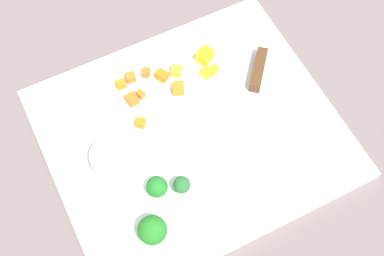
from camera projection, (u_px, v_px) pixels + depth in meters
name	position (u px, v px, depth m)	size (l,w,h in m)	color
ground_plane	(192.00, 135.00, 0.84)	(4.00, 4.00, 0.00)	slate
cutting_board	(192.00, 133.00, 0.83)	(0.43, 0.37, 0.01)	white
prep_bowl	(118.00, 161.00, 0.78)	(0.07, 0.07, 0.03)	white
chef_knife	(251.00, 105.00, 0.84)	(0.23, 0.27, 0.02)	silver
carrot_dice_0	(132.00, 99.00, 0.84)	(0.02, 0.02, 0.02)	orange
carrot_dice_1	(164.00, 75.00, 0.86)	(0.02, 0.01, 0.02)	orange
carrot_dice_2	(121.00, 84.00, 0.86)	(0.01, 0.02, 0.01)	orange
carrot_dice_3	(141.00, 123.00, 0.82)	(0.01, 0.01, 0.01)	orange
carrot_dice_4	(179.00, 88.00, 0.85)	(0.02, 0.02, 0.02)	orange
carrot_dice_5	(146.00, 73.00, 0.87)	(0.01, 0.01, 0.01)	orange
carrot_dice_6	(131.00, 77.00, 0.86)	(0.01, 0.01, 0.01)	orange
carrot_dice_7	(141.00, 94.00, 0.85)	(0.01, 0.01, 0.01)	orange
pepper_dice_0	(213.00, 70.00, 0.87)	(0.02, 0.01, 0.01)	yellow
pepper_dice_1	(206.00, 73.00, 0.87)	(0.01, 0.01, 0.01)	yellow
pepper_dice_2	(177.00, 71.00, 0.87)	(0.02, 0.02, 0.01)	yellow
pepper_dice_3	(205.00, 56.00, 0.88)	(0.02, 0.02, 0.02)	yellow
broccoli_floret_0	(152.00, 230.00, 0.73)	(0.04, 0.04, 0.04)	#97BB5B
broccoli_floret_1	(157.00, 187.00, 0.77)	(0.03, 0.03, 0.03)	#8FBE5A
broccoli_floret_2	(182.00, 185.00, 0.77)	(0.02, 0.02, 0.03)	#82B357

